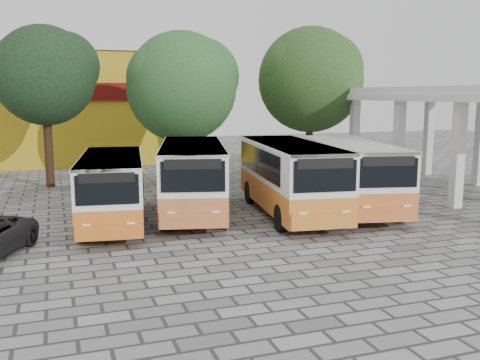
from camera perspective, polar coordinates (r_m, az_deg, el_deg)
name	(u,v)px	position (r m, az deg, el deg)	size (l,w,h in m)	color
ground	(317,232)	(20.02, 8.17, -5.51)	(90.00, 90.00, 0.00)	slate
terminal_shelter	(474,97)	(28.77, 23.66, 8.15)	(6.80, 15.80, 5.40)	silver
shophouse_block	(24,106)	(43.21, -22.08, 7.33)	(20.40, 10.40, 8.30)	#AF8D13
bus_far_left	(112,185)	(21.27, -13.49, -0.52)	(3.26, 7.71, 2.69)	orange
bus_centre_left	(192,174)	(22.52, -5.09, 0.66)	(4.40, 8.71, 2.98)	#C46936
bus_centre_right	(290,174)	(22.39, 5.36, 0.67)	(3.69, 8.68, 3.03)	orange
bus_far_right	(352,171)	(23.86, 11.81, 0.96)	(4.22, 8.63, 2.96)	#D0672B
tree_left	(46,72)	(30.76, -20.02, 10.75)	(5.57, 5.31, 8.67)	#342014
tree_middle	(183,83)	(31.10, -6.12, 10.23)	(6.60, 6.29, 8.59)	#3D2A1B
tree_right	(311,76)	(34.00, 7.63, 10.90)	(6.82, 6.50, 9.15)	#493618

